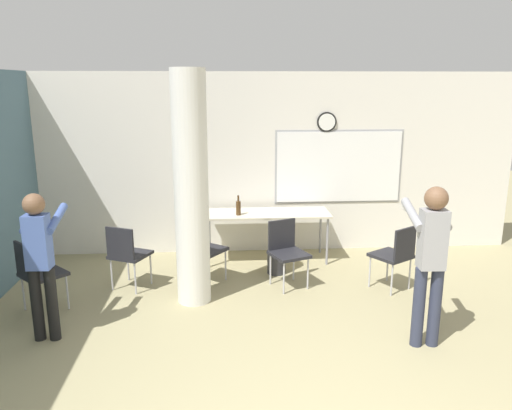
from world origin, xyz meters
TOP-DOWN VIEW (x-y plane):
  - wall_back at (0.03, 5.06)m, footprint 8.00×0.15m
  - support_pillar at (-1.01, 3.15)m, footprint 0.41×0.41m
  - folding_table at (0.02, 4.55)m, footprint 1.87×0.65m
  - bottle_on_table at (-0.41, 4.43)m, footprint 0.07×0.07m
  - waste_bin at (0.11, 3.99)m, footprint 0.26×0.26m
  - chair_by_left_wall at (-2.80, 2.95)m, footprint 0.62×0.62m
  - chair_mid_room at (1.57, 3.30)m, footprint 0.61×0.61m
  - chair_table_front at (0.19, 3.56)m, footprint 0.58×0.58m
  - chair_near_pillar at (-1.88, 3.56)m, footprint 0.58×0.58m
  - chair_table_left at (-0.91, 3.70)m, footprint 0.62×0.62m
  - person_watching_back at (-2.50, 2.30)m, footprint 0.36×0.59m
  - person_playing_side at (1.41, 1.92)m, footprint 0.38×0.66m

SIDE VIEW (x-z plane):
  - waste_bin at x=0.11m, z-range 0.00..0.33m
  - chair_by_left_wall at x=-2.80m, z-range 0.08..0.95m
  - chair_mid_room at x=1.57m, z-range 0.08..0.95m
  - chair_table_front at x=0.19m, z-range 0.08..0.95m
  - chair_near_pillar at x=-1.88m, z-range 0.08..0.95m
  - chair_table_left at x=-0.91m, z-range 0.08..0.95m
  - folding_table at x=0.02m, z-range 0.32..1.07m
  - bottle_on_table at x=-0.41m, z-range 0.71..1.01m
  - person_watching_back at x=-2.50m, z-range 0.14..1.71m
  - person_playing_side at x=1.41m, z-range 0.15..1.82m
  - wall_back at x=0.03m, z-range 0.00..2.80m
  - support_pillar at x=-1.01m, z-range 0.00..2.80m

